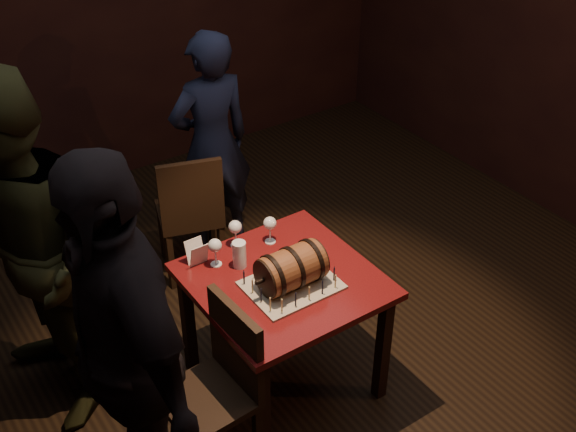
# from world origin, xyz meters

# --- Properties ---
(room_shell) EXTENTS (5.04, 5.04, 2.80)m
(room_shell) POSITION_xyz_m (0.00, 0.00, 1.40)
(room_shell) COLOR black
(room_shell) RESTS_ON ground
(pub_table) EXTENTS (0.90, 0.90, 0.75)m
(pub_table) POSITION_xyz_m (-0.16, -0.16, 0.64)
(pub_table) COLOR #4A0C0F
(pub_table) RESTS_ON ground
(cake_board) EXTENTS (0.45, 0.35, 0.01)m
(cake_board) POSITION_xyz_m (-0.16, -0.23, 0.76)
(cake_board) COLOR #A99D88
(cake_board) RESTS_ON pub_table
(barrel_cake) EXTENTS (0.38, 0.22, 0.22)m
(barrel_cake) POSITION_xyz_m (-0.16, -0.23, 0.87)
(barrel_cake) COLOR brown
(barrel_cake) RESTS_ON cake_board
(birthday_candles) EXTENTS (0.40, 0.30, 0.09)m
(birthday_candles) POSITION_xyz_m (-0.16, -0.23, 0.80)
(birthday_candles) COLOR #E5D989
(birthday_candles) RESTS_ON cake_board
(wine_glass_left) EXTENTS (0.07, 0.07, 0.16)m
(wine_glass_left) POSITION_xyz_m (-0.39, 0.13, 0.87)
(wine_glass_left) COLOR silver
(wine_glass_left) RESTS_ON pub_table
(wine_glass_mid) EXTENTS (0.07, 0.07, 0.16)m
(wine_glass_mid) POSITION_xyz_m (-0.22, 0.22, 0.87)
(wine_glass_mid) COLOR silver
(wine_glass_mid) RESTS_ON pub_table
(wine_glass_right) EXTENTS (0.07, 0.07, 0.16)m
(wine_glass_right) POSITION_xyz_m (-0.04, 0.14, 0.87)
(wine_glass_right) COLOR silver
(wine_glass_right) RESTS_ON pub_table
(pint_of_ale) EXTENTS (0.07, 0.07, 0.15)m
(pint_of_ale) POSITION_xyz_m (-0.29, 0.05, 0.82)
(pint_of_ale) COLOR silver
(pint_of_ale) RESTS_ON pub_table
(menu_card) EXTENTS (0.10, 0.05, 0.13)m
(menu_card) POSITION_xyz_m (-0.46, 0.20, 0.81)
(menu_card) COLOR white
(menu_card) RESTS_ON pub_table
(chair_back) EXTENTS (0.50, 0.50, 0.93)m
(chair_back) POSITION_xyz_m (-0.11, 0.97, 0.52)
(chair_back) COLOR black
(chair_back) RESTS_ON ground
(chair_left_rear) EXTENTS (0.45, 0.45, 0.93)m
(chair_left_rear) POSITION_xyz_m (-0.83, 0.42, 0.52)
(chair_left_rear) COLOR black
(chair_left_rear) RESTS_ON ground
(chair_left_front) EXTENTS (0.42, 0.42, 0.93)m
(chair_left_front) POSITION_xyz_m (-0.68, -0.39, 0.52)
(chair_left_front) COLOR black
(chair_left_front) RESTS_ON ground
(person_back) EXTENTS (0.59, 0.40, 1.57)m
(person_back) POSITION_xyz_m (0.21, 1.23, 0.78)
(person_back) COLOR #1B1F37
(person_back) RESTS_ON ground
(person_left_rear) EXTENTS (0.78, 0.97, 1.93)m
(person_left_rear) POSITION_xyz_m (-1.26, 0.42, 0.96)
(person_left_rear) COLOR #37371B
(person_left_rear) RESTS_ON ground
(person_left_front) EXTENTS (0.48, 1.12, 1.91)m
(person_left_front) POSITION_xyz_m (-1.11, -0.39, 0.95)
(person_left_front) COLOR black
(person_left_front) RESTS_ON ground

